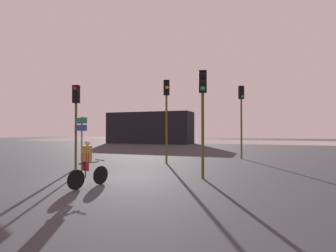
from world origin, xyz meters
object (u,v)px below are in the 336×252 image
at_px(distant_building, 150,128).
at_px(traffic_light_far_right, 241,109).
at_px(traffic_light_near_left, 76,111).
at_px(direction_sign_post, 81,134).
at_px(traffic_light_center, 166,106).
at_px(cyclist, 88,163).
at_px(traffic_light_near_right, 203,103).

height_order(distant_building, traffic_light_far_right, traffic_light_far_right).
distance_m(traffic_light_near_left, direction_sign_post, 1.54).
bearing_deg(distant_building, traffic_light_far_right, -50.23).
height_order(traffic_light_center, direction_sign_post, traffic_light_center).
height_order(direction_sign_post, cyclist, direction_sign_post).
xyz_separation_m(traffic_light_far_right, cyclist, (-4.29, -11.14, -2.63)).
bearing_deg(traffic_light_near_left, cyclist, 121.40).
bearing_deg(direction_sign_post, distant_building, -49.71).
height_order(traffic_light_near_left, cyclist, traffic_light_near_left).
xyz_separation_m(distant_building, direction_sign_post, (7.99, -26.08, -0.54)).
bearing_deg(traffic_light_near_right, traffic_light_center, -67.79).
relative_size(traffic_light_far_right, cyclist, 3.00).
distance_m(direction_sign_post, cyclist, 3.77).
distance_m(traffic_light_near_left, traffic_light_center, 5.13).
relative_size(direction_sign_post, cyclist, 1.56).
distance_m(traffic_light_far_right, cyclist, 12.22).
height_order(distant_building, cyclist, distant_building).
height_order(distant_building, traffic_light_near_right, distant_building).
bearing_deg(distant_building, cyclist, -70.13).
distance_m(distant_building, traffic_light_near_right, 29.31).
height_order(traffic_light_near_left, traffic_light_center, traffic_light_center).
bearing_deg(direction_sign_post, traffic_light_center, -98.89).
bearing_deg(direction_sign_post, traffic_light_near_left, -13.82).
bearing_deg(traffic_light_center, distant_building, -94.72).
relative_size(traffic_light_near_right, cyclist, 2.63).
relative_size(distant_building, traffic_light_near_left, 3.04).
bearing_deg(traffic_light_center, traffic_light_far_right, -165.20).
bearing_deg(traffic_light_near_right, distant_building, -76.61).
bearing_deg(direction_sign_post, cyclist, 154.80).
xyz_separation_m(traffic_light_center, traffic_light_near_right, (3.07, -4.10, -0.35)).
bearing_deg(traffic_light_near_left, traffic_light_center, -146.21).
xyz_separation_m(traffic_light_near_left, cyclist, (3.23, -3.34, -2.14)).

